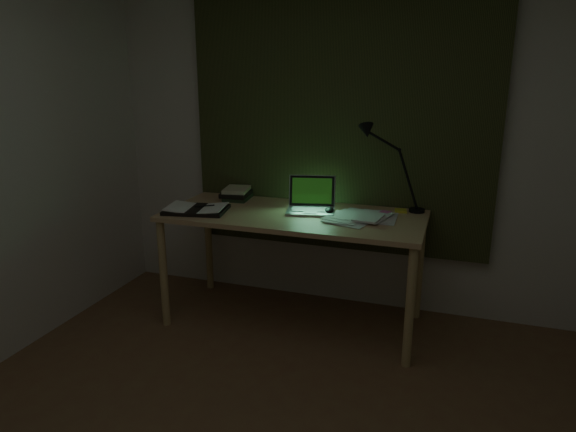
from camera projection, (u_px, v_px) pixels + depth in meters
name	position (u px, v px, depth m)	size (l,w,h in m)	color
wall_back	(339.00, 141.00, 3.74)	(3.50, 0.00, 2.50)	silver
curtain	(339.00, 114.00, 3.65)	(2.20, 0.06, 2.00)	#2B3118
desk	(293.00, 269.00, 3.61)	(1.77, 0.77, 0.81)	tan
laptop	(311.00, 196.00, 3.49)	(0.33, 0.37, 0.23)	#BBBBC0
open_textbook	(196.00, 209.00, 3.55)	(0.41, 0.30, 0.04)	white
book_stack	(237.00, 193.00, 3.88)	(0.19, 0.23, 0.09)	white
loose_papers	(361.00, 218.00, 3.37)	(0.36, 0.38, 0.02)	silver
mouse	(329.00, 210.00, 3.51)	(0.06, 0.10, 0.04)	black
sticky_yellow	(401.00, 211.00, 3.54)	(0.08, 0.08, 0.02)	gold
sticky_pink	(385.00, 213.00, 3.49)	(0.07, 0.07, 0.01)	#E559A4
desk_lamp	(420.00, 170.00, 3.46)	(0.39, 0.30, 0.59)	black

